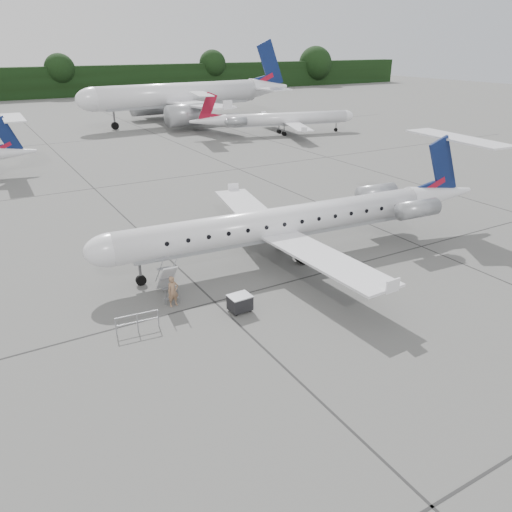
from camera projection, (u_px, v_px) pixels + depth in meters
ground at (325, 297)px, 29.62m from camera, size 320.00×320.00×0.00m
treeline at (22, 83)px, 131.15m from camera, size 260.00×4.00×8.00m
main_regional_jet at (280, 208)px, 33.46m from camera, size 30.42×23.06×7.38m
airstair at (167, 279)px, 29.24m from camera, size 1.03×2.26×2.31m
passenger at (173, 291)px, 28.30m from camera, size 0.71×0.50×1.83m
safety_railing at (137, 323)px, 25.93m from camera, size 2.20×0.30×1.00m
baggage_cart at (240, 303)px, 27.86m from camera, size 1.22×1.00×1.03m
bg_narrowbody at (179, 83)px, 90.18m from camera, size 41.89×31.46×14.37m
bg_regional_right at (287, 112)px, 80.85m from camera, size 29.99×24.47×6.92m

